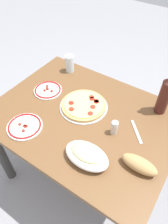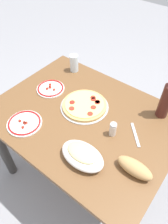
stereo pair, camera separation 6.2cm
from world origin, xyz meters
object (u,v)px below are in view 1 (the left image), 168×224
at_px(spice_shaker, 114,128).
at_px(bread_loaf, 139,164).
at_px(dining_table, 84,129).
at_px(wine_bottle, 165,95).
at_px(baked_pasta_dish, 87,155).
at_px(side_plate_far, 25,126).
at_px(side_plate_near, 48,90).
at_px(water_glass, 70,64).
at_px(pepperoni_pizza, 84,105).

bearing_deg(spice_shaker, bread_loaf, -31.84).
bearing_deg(dining_table, bread_loaf, -18.83).
xyz_separation_m(wine_bottle, bread_loaf, (0.06, -0.44, -0.10)).
relative_size(dining_table, baked_pasta_dish, 4.65).
height_order(side_plate_far, spice_shaker, spice_shaker).
xyz_separation_m(side_plate_near, side_plate_far, (0.10, -0.32, -0.00)).
bearing_deg(bread_loaf, dining_table, 161.17).
relative_size(water_glass, spice_shaker, 1.48).
bearing_deg(pepperoni_pizza, spice_shaker, -16.20).
relative_size(water_glass, bread_loaf, 0.70).
bearing_deg(side_plate_far, wine_bottle, 43.45).
height_order(side_plate_far, bread_loaf, bread_loaf).
xyz_separation_m(wine_bottle, side_plate_far, (-0.60, -0.57, -0.12)).
relative_size(wine_bottle, side_plate_far, 1.58).
bearing_deg(wine_bottle, side_plate_far, -136.55).
distance_m(dining_table, wine_bottle, 0.54).
distance_m(pepperoni_pizza, bread_loaf, 0.51).
distance_m(wine_bottle, water_glass, 0.72).
height_order(dining_table, wine_bottle, wine_bottle).
bearing_deg(baked_pasta_dish, dining_table, 126.69).
distance_m(pepperoni_pizza, baked_pasta_dish, 0.38).
distance_m(side_plate_far, bread_loaf, 0.67).
relative_size(water_glass, side_plate_far, 0.63).
bearing_deg(side_plate_near, spice_shaker, -6.67).
height_order(water_glass, bread_loaf, water_glass).
distance_m(pepperoni_pizza, water_glass, 0.40).
bearing_deg(bread_loaf, spice_shaker, 148.16).
relative_size(baked_pasta_dish, wine_bottle, 0.74).
height_order(dining_table, pepperoni_pizza, pepperoni_pizza).
relative_size(side_plate_near, side_plate_far, 0.93).
bearing_deg(baked_pasta_dish, pepperoni_pizza, 126.46).
distance_m(pepperoni_pizza, wine_bottle, 0.49).
distance_m(wine_bottle, bread_loaf, 0.45).
xyz_separation_m(dining_table, bread_loaf, (0.42, -0.14, 0.17)).
bearing_deg(wine_bottle, water_glass, 178.05).
bearing_deg(spice_shaker, wine_bottle, 63.88).
bearing_deg(bread_loaf, side_plate_near, 165.64).
bearing_deg(wine_bottle, side_plate_near, -160.46).
relative_size(dining_table, pepperoni_pizza, 3.66).
xyz_separation_m(baked_pasta_dish, water_glass, (-0.53, 0.57, 0.02)).
bearing_deg(water_glass, wine_bottle, -1.95).
relative_size(pepperoni_pizza, side_plate_far, 1.48).
bearing_deg(pepperoni_pizza, water_glass, 139.30).
distance_m(water_glass, spice_shaker, 0.65).
relative_size(dining_table, wine_bottle, 3.45).
distance_m(pepperoni_pizza, side_plate_far, 0.38).
distance_m(side_plate_near, side_plate_far, 0.33).
relative_size(dining_table, side_plate_near, 5.85).
bearing_deg(dining_table, side_plate_far, -130.68).
height_order(pepperoni_pizza, bread_loaf, bread_loaf).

